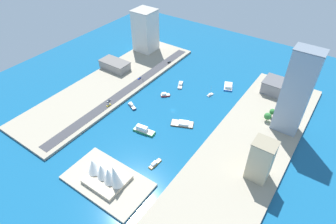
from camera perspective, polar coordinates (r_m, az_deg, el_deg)
name	(u,v)px	position (r m, az deg, el deg)	size (l,w,h in m)	color
ground_plane	(173,110)	(294.30, 1.00, 0.38)	(440.00, 440.00, 0.00)	#145684
quay_west	(251,143)	(267.93, 16.46, -5.98)	(70.00, 240.00, 2.55)	#9E937F
quay_east	(113,83)	(339.39, -11.14, 5.72)	(70.00, 240.00, 2.55)	#9E937F
peninsula_point	(108,181)	(234.60, -12.09, -13.50)	(68.95, 39.52, 2.00)	#A89E89
road_strip	(128,89)	(323.84, -8.03, 4.61)	(11.43, 228.00, 0.15)	#38383D
ferry_green_doubledeck	(143,130)	(268.89, -4.98, -3.63)	(23.06, 9.94, 6.36)	#2D8C4C
sailboat_small_white	(210,95)	(318.10, 8.49, 3.48)	(4.87, 9.20, 11.40)	white
tugboat_red	(165,95)	(313.59, -0.61, 3.50)	(10.55, 10.24, 3.89)	red
water_taxi_orange	(155,164)	(240.98, -2.65, -10.37)	(4.61, 13.94, 3.19)	orange
barge_flat_brown	(183,124)	(276.72, 2.96, -2.34)	(23.58, 17.27, 3.14)	brown
patrol_launch_navy	(132,106)	(300.24, -7.30, 1.25)	(14.05, 8.89, 3.80)	#1E284C
catamaran_blue	(228,86)	(334.42, 12.07, 5.11)	(15.66, 20.46, 4.54)	blue
yacht_sleek_gray	(180,85)	(330.87, 2.52, 5.54)	(11.13, 16.47, 3.51)	#999EA3
tower_tall_glass	(296,93)	(267.70, 24.43, 3.56)	(24.08, 16.25, 81.96)	#8C9EB2
office_block_beige	(261,160)	(228.02, 18.23, -9.22)	(17.15, 15.33, 36.83)	#C6B793
warehouse_low_gray	(277,87)	(334.37, 21.09, 4.79)	(29.07, 25.28, 14.08)	gray
carpark_squat_concrete	(115,65)	(363.07, -10.68, 9.34)	(37.41, 19.80, 10.08)	gray
hotel_broad_white	(145,30)	(395.26, -4.60, 16.10)	(27.78, 27.51, 55.19)	silver
hatchback_blue	(139,78)	(340.15, -5.78, 6.83)	(1.83, 4.67, 1.46)	black
sedan_silver	(109,101)	(307.96, -11.86, 2.25)	(2.02, 4.69, 1.62)	black
suv_black	(169,62)	(371.63, 0.23, 10.05)	(1.91, 5.16, 1.57)	black
taxi_yellow_cab	(109,105)	(301.76, -11.90, 1.37)	(2.15, 5.08, 1.58)	black
traffic_light_waterfront	(143,81)	(328.57, -5.08, 6.32)	(0.36, 0.36, 6.50)	black
opera_landmark	(105,174)	(228.50, -12.52, -12.11)	(36.09, 27.03, 22.90)	#BCAD93
park_tree_cluster	(269,115)	(292.34, 19.80, -0.50)	(7.99, 14.80, 9.49)	brown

